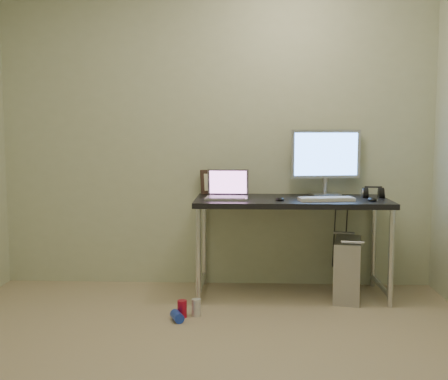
% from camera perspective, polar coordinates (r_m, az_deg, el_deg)
% --- Properties ---
extents(floor, '(3.50, 3.50, 0.00)m').
position_cam_1_polar(floor, '(3.09, -2.69, -18.03)').
color(floor, tan).
rests_on(floor, ground).
extents(wall_back, '(3.50, 0.02, 2.50)m').
position_cam_1_polar(wall_back, '(4.57, -0.82, 5.88)').
color(wall_back, beige).
rests_on(wall_back, ground).
extents(desk, '(1.46, 0.64, 0.75)m').
position_cam_1_polar(desk, '(4.30, 6.87, -2.00)').
color(desk, black).
rests_on(desk, ground).
extents(tower_computer, '(0.27, 0.46, 0.48)m').
position_cam_1_polar(tower_computer, '(4.36, 12.42, -7.85)').
color(tower_computer, '#ADADB1').
rests_on(tower_computer, ground).
extents(cable_a, '(0.01, 0.16, 0.69)m').
position_cam_1_polar(cable_a, '(4.65, 11.12, -4.77)').
color(cable_a, black).
rests_on(cable_a, ground).
extents(cable_b, '(0.02, 0.11, 0.71)m').
position_cam_1_polar(cable_b, '(4.65, 12.25, -5.05)').
color(cable_b, black).
rests_on(cable_b, ground).
extents(can_red, '(0.09, 0.09, 0.12)m').
position_cam_1_polar(can_red, '(3.90, -4.27, -11.94)').
color(can_red, '#AE0E29').
rests_on(can_red, ground).
extents(can_white, '(0.08, 0.08, 0.12)m').
position_cam_1_polar(can_white, '(3.92, -2.83, -11.84)').
color(can_white, silver).
rests_on(can_white, ground).
extents(can_blue, '(0.11, 0.14, 0.07)m').
position_cam_1_polar(can_blue, '(3.84, -4.78, -12.67)').
color(can_blue, blue).
rests_on(can_blue, ground).
extents(laptop, '(0.32, 0.27, 0.22)m').
position_cam_1_polar(laptop, '(4.26, 0.35, -0.18)').
color(laptop, '#B1B2B9').
rests_on(laptop, desk).
extents(monitor, '(0.55, 0.20, 0.52)m').
position_cam_1_polar(monitor, '(4.51, 10.31, 3.30)').
color(monitor, '#B1B2B9').
rests_on(monitor, desk).
extents(keyboard, '(0.42, 0.19, 0.02)m').
position_cam_1_polar(keyboard, '(4.19, 10.36, -0.91)').
color(keyboard, silver).
rests_on(keyboard, desk).
extents(mouse_right, '(0.07, 0.10, 0.03)m').
position_cam_1_polar(mouse_right, '(4.25, 14.82, -0.85)').
color(mouse_right, black).
rests_on(mouse_right, desk).
extents(mouse_left, '(0.08, 0.11, 0.03)m').
position_cam_1_polar(mouse_left, '(4.16, 5.70, -0.83)').
color(mouse_left, black).
rests_on(mouse_left, desk).
extents(headphones, '(0.17, 0.10, 0.11)m').
position_cam_1_polar(headphones, '(4.47, 14.91, -0.37)').
color(headphones, black).
rests_on(headphones, desk).
extents(picture_frame, '(0.26, 0.14, 0.20)m').
position_cam_1_polar(picture_frame, '(4.56, -0.86, 0.83)').
color(picture_frame, black).
rests_on(picture_frame, desk).
extents(webcam, '(0.04, 0.04, 0.12)m').
position_cam_1_polar(webcam, '(4.55, 1.76, 0.68)').
color(webcam, silver).
rests_on(webcam, desk).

